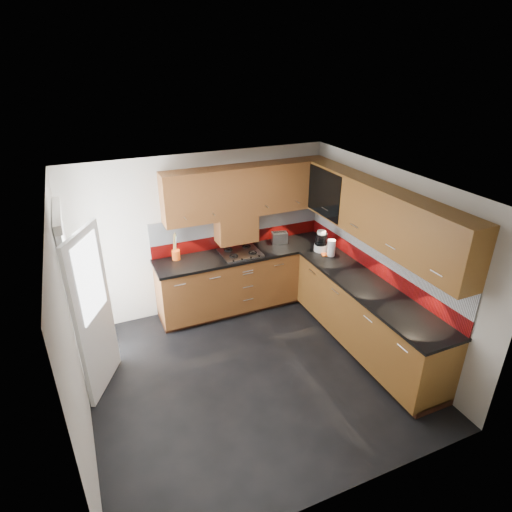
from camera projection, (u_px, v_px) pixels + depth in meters
name	position (u px, v px, depth m)	size (l,w,h in m)	color
room	(251.00, 267.00, 4.70)	(4.00, 3.80, 2.64)	black
base_cabinets	(300.00, 298.00, 6.13)	(2.70, 3.20, 0.95)	brown
countertop	(302.00, 269.00, 5.91)	(2.72, 3.22, 0.04)	black
backsplash	(309.00, 241.00, 6.05)	(2.70, 3.20, 0.54)	maroon
upper_cabinets	(314.00, 202.00, 5.64)	(2.50, 3.20, 0.72)	brown
extractor_hood	(236.00, 228.00, 6.30)	(0.60, 0.33, 0.40)	brown
glass_cabinet	(333.00, 190.00, 6.03)	(0.32, 0.80, 0.66)	black
back_door	(82.00, 305.00, 4.88)	(0.42, 1.19, 2.04)	white
gas_hob	(241.00, 253.00, 6.31)	(0.58, 0.51, 0.04)	silver
utensil_pot	(176.00, 253.00, 6.10)	(0.11, 0.11, 0.41)	#D04D13
toaster	(279.00, 238.00, 6.64)	(0.27, 0.21, 0.18)	silver
food_processor	(321.00, 242.00, 6.34)	(0.19, 0.19, 0.32)	white
paper_towel	(331.00, 248.00, 6.20)	(0.12, 0.12, 0.24)	white
orange_cloth	(326.00, 255.00, 6.27)	(0.12, 0.11, 0.01)	orange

